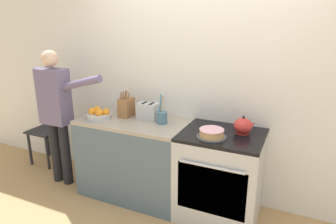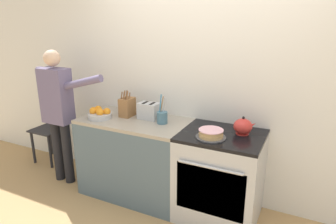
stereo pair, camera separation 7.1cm
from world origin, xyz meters
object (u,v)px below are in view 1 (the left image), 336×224
(utensil_crock, at_px, (162,117))
(person_baker, at_px, (56,107))
(stove_range, at_px, (220,175))
(knife_block, at_px, (126,107))
(fruit_bowl, at_px, (99,114))
(toaster, at_px, (148,111))
(tea_kettle, at_px, (243,126))
(layer_cake, at_px, (212,133))
(dining_chair, at_px, (50,125))

(utensil_crock, relative_size, person_baker, 0.19)
(stove_range, relative_size, utensil_crock, 2.95)
(stove_range, bearing_deg, knife_block, 176.19)
(knife_block, xyz_separation_m, fruit_bowl, (-0.23, -0.19, -0.06))
(knife_block, relative_size, utensil_crock, 0.99)
(stove_range, xyz_separation_m, knife_block, (-1.10, 0.07, 0.55))
(fruit_bowl, xyz_separation_m, toaster, (0.49, 0.22, 0.04))
(utensil_crock, relative_size, fruit_bowl, 1.16)
(fruit_bowl, height_order, toaster, toaster)
(tea_kettle, bearing_deg, stove_range, -151.60)
(tea_kettle, relative_size, knife_block, 0.71)
(layer_cake, bearing_deg, tea_kettle, 43.00)
(toaster, xyz_separation_m, person_baker, (-1.05, -0.26, -0.02))
(tea_kettle, bearing_deg, dining_chair, 176.53)
(tea_kettle, relative_size, utensil_crock, 0.71)
(layer_cake, xyz_separation_m, knife_block, (-1.03, 0.20, 0.07))
(person_baker, bearing_deg, utensil_crock, 18.94)
(fruit_bowl, height_order, person_baker, person_baker)
(tea_kettle, relative_size, fruit_bowl, 0.82)
(knife_block, xyz_separation_m, toaster, (0.26, 0.03, -0.02))
(tea_kettle, bearing_deg, layer_cake, -137.00)
(toaster, height_order, person_baker, person_baker)
(stove_range, distance_m, dining_chair, 2.48)
(fruit_bowl, distance_m, person_baker, 0.56)
(person_baker, bearing_deg, stove_range, 15.25)
(knife_block, xyz_separation_m, dining_chair, (-1.37, 0.18, -0.48))
(layer_cake, height_order, dining_chair, layer_cake)
(tea_kettle, height_order, utensil_crock, utensil_crock)
(knife_block, height_order, person_baker, person_baker)
(person_baker, bearing_deg, knife_block, 26.74)
(toaster, bearing_deg, layer_cake, -16.55)
(fruit_bowl, distance_m, toaster, 0.54)
(layer_cake, relative_size, fruit_bowl, 1.07)
(knife_block, bearing_deg, dining_chair, 172.59)
(stove_range, distance_m, utensil_crock, 0.82)
(stove_range, height_order, toaster, toaster)
(toaster, bearing_deg, fruit_bowl, -156.11)
(utensil_crock, bearing_deg, stove_range, -2.44)
(dining_chair, bearing_deg, utensil_crock, 17.41)
(stove_range, distance_m, toaster, 1.00)
(stove_range, xyz_separation_m, layer_cake, (-0.07, -0.13, 0.48))
(stove_range, xyz_separation_m, tea_kettle, (0.17, 0.09, 0.51))
(fruit_bowl, height_order, dining_chair, fruit_bowl)
(utensil_crock, bearing_deg, dining_chair, 173.00)
(stove_range, height_order, fruit_bowl, fruit_bowl)
(layer_cake, bearing_deg, stove_range, 62.18)
(layer_cake, height_order, toaster, toaster)
(knife_block, height_order, dining_chair, knife_block)
(stove_range, bearing_deg, utensil_crock, 177.56)
(tea_kettle, xyz_separation_m, person_baker, (-2.07, -0.25, -0.01))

